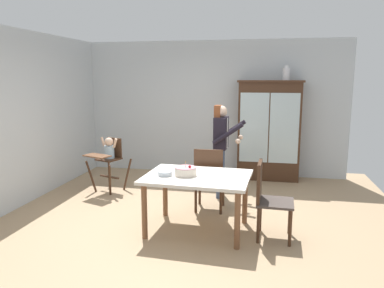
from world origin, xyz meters
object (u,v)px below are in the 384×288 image
Objects in this scene: china_cabinet at (269,130)px; birthday_cake at (186,171)px; dining_chair_right_end at (267,195)px; high_chair_with_toddler at (109,154)px; ceramic_vase at (286,74)px; dining_chair_far_side at (209,175)px; dining_table at (197,183)px; serving_bowl at (165,173)px; adult_person at (221,140)px.

birthday_cake is at bearing -110.87° from china_cabinet.
high_chair_with_toddler is at bearing 64.81° from dining_chair_right_end.
china_cabinet is 3.05m from high_chair_with_toddler.
ceramic_vase is 0.28× the size of high_chair_with_toddler.
china_cabinet reaches higher than dining_chair_far_side.
ceramic_vase is 3.29m from birthday_cake.
high_chair_with_toddler reaches higher than dining_table.
dining_chair_far_side is (1.87, -0.66, -0.10)m from high_chair_with_toddler.
high_chair_with_toddler is at bearing -155.73° from ceramic_vase.
china_cabinet is 2.94m from birthday_cake.
high_chair_with_toddler reaches higher than serving_bowl.
serving_bowl is 0.19× the size of dining_chair_far_side.
dining_chair_right_end is (-0.02, -2.76, -0.41)m from china_cabinet.
china_cabinet is at bearing -179.24° from ceramic_vase.
ceramic_vase is at bearing 60.66° from serving_bowl.
serving_bowl is 0.94m from dining_chair_far_side.
high_chair_with_toddler is (-3.00, -1.35, -1.39)m from ceramic_vase.
ceramic_vase is 3.28m from dining_table.
dining_table is 0.21m from birthday_cake.
china_cabinet reaches higher than high_chair_with_toddler.
ceramic_vase is at bearing -3.66° from dining_chair_right_end.
dining_chair_far_side is at bearing 175.36° from adult_person.
high_chair_with_toddler is 1.98m from dining_chair_far_side.
birthday_cake is at bearing 74.05° from dining_chair_far_side.
serving_bowl is (-1.30, -2.81, -0.20)m from china_cabinet.
high_chair_with_toddler is 3.05m from dining_chair_right_end.
adult_person is 1.63m from serving_bowl.
adult_person is at bearing 70.71° from serving_bowl.
dining_chair_far_side and dining_chair_right_end have the same top height.
china_cabinet is at bearing 69.13° from birthday_cake.
dining_table is 4.91× the size of birthday_cake.
ceramic_vase is 3.15m from dining_chair_right_end.
high_chair_with_toddler is 0.99× the size of dining_chair_right_end.
china_cabinet is 2.00× the size of dining_chair_far_side.
ceramic_vase is at bearing -37.00° from adult_person.
ceramic_vase reaches higher than serving_bowl.
serving_bowl is 1.30m from dining_chair_right_end.
ceramic_vase reaches higher than dining_chair_right_end.
high_chair_with_toddler is (-2.72, -1.35, -0.31)m from china_cabinet.
dining_chair_right_end is (-0.30, -2.77, -1.48)m from ceramic_vase.
china_cabinet is at bearing 2.13° from dining_chair_right_end.
dining_table is at bearing 9.02° from birthday_cake.
serving_bowl is at bearing -167.52° from dining_table.
serving_bowl reaches higher than dining_table.
dining_chair_right_end is at bearing -96.13° from ceramic_vase.
dining_chair_far_side is (0.04, 0.71, -0.09)m from dining_table.
china_cabinet reaches higher than dining_chair_right_end.
birthday_cake reaches higher than dining_table.
dining_chair_right_end is (0.75, -1.48, -0.41)m from adult_person.
adult_person is 1.71m from dining_chair_right_end.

